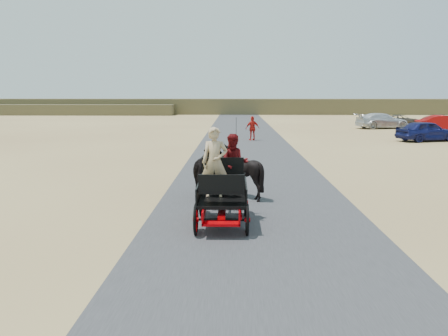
{
  "coord_description": "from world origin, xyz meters",
  "views": [
    {
      "loc": [
        -0.64,
        -8.95,
        3.38
      ],
      "look_at": [
        -0.95,
        3.63,
        1.2
      ],
      "focal_mm": 35.0,
      "sensor_mm": 36.0,
      "label": 1
    }
  ],
  "objects_px": {
    "horse_left": "(208,171)",
    "pedestrian": "(253,128)",
    "car_c": "(382,121)",
    "car_a": "(426,131)",
    "horse_right": "(242,171)",
    "car_b": "(445,124)",
    "carriage": "(222,210)",
    "car_d": "(401,120)"
  },
  "relations": [
    {
      "from": "carriage",
      "to": "horse_right",
      "type": "distance_m",
      "value": 3.09
    },
    {
      "from": "horse_left",
      "to": "pedestrian",
      "type": "bearing_deg",
      "value": -97.05
    },
    {
      "from": "pedestrian",
      "to": "car_b",
      "type": "relative_size",
      "value": 0.38
    },
    {
      "from": "horse_right",
      "to": "car_a",
      "type": "bearing_deg",
      "value": -127.89
    },
    {
      "from": "car_c",
      "to": "pedestrian",
      "type": "bearing_deg",
      "value": 119.69
    },
    {
      "from": "car_c",
      "to": "horse_left",
      "type": "bearing_deg",
      "value": 141.3
    },
    {
      "from": "horse_right",
      "to": "car_d",
      "type": "height_order",
      "value": "horse_right"
    },
    {
      "from": "carriage",
      "to": "horse_right",
      "type": "relative_size",
      "value": 1.41
    },
    {
      "from": "car_a",
      "to": "car_b",
      "type": "xyz_separation_m",
      "value": [
        4.2,
        6.14,
        0.03
      ]
    },
    {
      "from": "horse_right",
      "to": "car_c",
      "type": "height_order",
      "value": "horse_right"
    },
    {
      "from": "horse_left",
      "to": "car_c",
      "type": "bearing_deg",
      "value": -117.95
    },
    {
      "from": "pedestrian",
      "to": "horse_right",
      "type": "bearing_deg",
      "value": 71.14
    },
    {
      "from": "carriage",
      "to": "car_b",
      "type": "xyz_separation_m",
      "value": [
        18.0,
        26.17,
        0.4
      ]
    },
    {
      "from": "pedestrian",
      "to": "carriage",
      "type": "bearing_deg",
      "value": 70.1
    },
    {
      "from": "horse_right",
      "to": "car_b",
      "type": "bearing_deg",
      "value": -126.98
    },
    {
      "from": "horse_right",
      "to": "carriage",
      "type": "bearing_deg",
      "value": 79.61
    },
    {
      "from": "pedestrian",
      "to": "car_c",
      "type": "distance_m",
      "value": 16.83
    },
    {
      "from": "car_a",
      "to": "car_b",
      "type": "height_order",
      "value": "car_b"
    },
    {
      "from": "pedestrian",
      "to": "car_c",
      "type": "bearing_deg",
      "value": -154.99
    },
    {
      "from": "pedestrian",
      "to": "car_b",
      "type": "distance_m",
      "value": 17.46
    },
    {
      "from": "horse_left",
      "to": "car_b",
      "type": "height_order",
      "value": "horse_left"
    },
    {
      "from": "horse_left",
      "to": "car_c",
      "type": "distance_m",
      "value": 31.88
    },
    {
      "from": "carriage",
      "to": "horse_right",
      "type": "xyz_separation_m",
      "value": [
        0.55,
        3.0,
        0.49
      ]
    },
    {
      "from": "horse_right",
      "to": "car_c",
      "type": "bearing_deg",
      "value": -116.17
    },
    {
      "from": "carriage",
      "to": "car_c",
      "type": "xyz_separation_m",
      "value": [
        14.39,
        31.16,
        0.37
      ]
    },
    {
      "from": "pedestrian",
      "to": "car_b",
      "type": "xyz_separation_m",
      "value": [
        16.42,
        5.93,
        -0.11
      ]
    },
    {
      "from": "car_b",
      "to": "car_c",
      "type": "distance_m",
      "value": 6.16
    },
    {
      "from": "horse_left",
      "to": "car_d",
      "type": "height_order",
      "value": "horse_left"
    },
    {
      "from": "carriage",
      "to": "car_a",
      "type": "bearing_deg",
      "value": 55.43
    },
    {
      "from": "horse_left",
      "to": "car_d",
      "type": "relative_size",
      "value": 0.5
    },
    {
      "from": "car_a",
      "to": "carriage",
      "type": "bearing_deg",
      "value": 129.7
    },
    {
      "from": "pedestrian",
      "to": "car_b",
      "type": "height_order",
      "value": "pedestrian"
    },
    {
      "from": "car_a",
      "to": "car_c",
      "type": "height_order",
      "value": "car_c"
    },
    {
      "from": "pedestrian",
      "to": "horse_left",
      "type": "bearing_deg",
      "value": 67.52
    },
    {
      "from": "horse_right",
      "to": "car_d",
      "type": "xyz_separation_m",
      "value": [
        17.06,
        32.01,
        -0.29
      ]
    },
    {
      "from": "pedestrian",
      "to": "car_a",
      "type": "height_order",
      "value": "pedestrian"
    },
    {
      "from": "horse_right",
      "to": "car_d",
      "type": "bearing_deg",
      "value": -118.05
    },
    {
      "from": "carriage",
      "to": "pedestrian",
      "type": "height_order",
      "value": "pedestrian"
    },
    {
      "from": "car_d",
      "to": "pedestrian",
      "type": "bearing_deg",
      "value": 126.31
    },
    {
      "from": "horse_left",
      "to": "pedestrian",
      "type": "distance_m",
      "value": 17.38
    },
    {
      "from": "carriage",
      "to": "car_a",
      "type": "distance_m",
      "value": 24.33
    },
    {
      "from": "horse_left",
      "to": "horse_right",
      "type": "bearing_deg",
      "value": -180.0
    }
  ]
}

